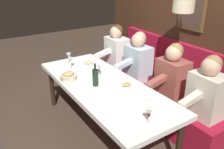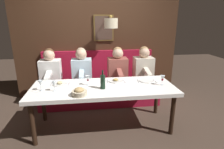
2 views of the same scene
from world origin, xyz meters
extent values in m
plane|color=#423328|center=(0.00, 0.00, 0.00)|extent=(12.00, 12.00, 0.00)
cube|color=white|center=(0.00, 0.00, 0.71)|extent=(0.90, 2.31, 0.06)
cylinder|color=black|center=(-0.35, 1.05, 0.34)|extent=(0.07, 0.07, 0.68)
cylinder|color=black|center=(0.35, -1.05, 0.34)|extent=(0.07, 0.07, 0.68)
cylinder|color=black|center=(0.35, 1.05, 0.34)|extent=(0.07, 0.07, 0.68)
cube|color=maroon|center=(0.89, 0.00, 0.23)|extent=(0.52, 2.51, 0.45)
cube|color=#422819|center=(1.48, 0.00, 1.45)|extent=(0.10, 3.71, 2.90)
cube|color=maroon|center=(1.39, 0.00, 0.77)|extent=(0.10, 2.51, 0.64)
cube|color=brown|center=(1.42, -0.14, 1.59)|extent=(0.04, 0.44, 0.57)
cube|color=#4C382D|center=(1.40, -0.14, 1.59)|extent=(0.01, 0.38, 0.51)
cylinder|color=beige|center=(1.08, -0.26, 1.70)|extent=(0.28, 0.28, 0.20)
cube|color=beige|center=(0.89, -0.93, 0.73)|extent=(0.30, 0.40, 0.56)
sphere|color=#D1A889|center=(0.87, -0.93, 1.11)|extent=(0.22, 0.22, 0.22)
sphere|color=#937047|center=(0.90, -0.93, 1.14)|extent=(0.20, 0.20, 0.20)
cube|color=beige|center=(0.60, -0.93, 0.77)|extent=(0.33, 0.09, 0.14)
cube|color=#934C42|center=(0.89, -0.37, 0.73)|extent=(0.30, 0.40, 0.56)
sphere|color=#D1A889|center=(0.87, -0.37, 1.11)|extent=(0.22, 0.22, 0.22)
sphere|color=#937047|center=(0.90, -0.37, 1.14)|extent=(0.20, 0.20, 0.20)
cube|color=#934C42|center=(0.60, -0.37, 0.77)|extent=(0.33, 0.09, 0.14)
cube|color=silver|center=(0.89, 0.36, 0.73)|extent=(0.30, 0.40, 0.56)
sphere|color=#D1A889|center=(0.87, 0.36, 1.11)|extent=(0.22, 0.22, 0.22)
sphere|color=tan|center=(0.90, 0.36, 1.14)|extent=(0.20, 0.20, 0.20)
cube|color=silver|center=(0.60, 0.36, 0.77)|extent=(0.33, 0.09, 0.14)
cube|color=white|center=(0.89, 0.98, 0.73)|extent=(0.30, 0.40, 0.56)
sphere|color=#D1A889|center=(0.87, 0.98, 1.11)|extent=(0.22, 0.22, 0.22)
sphere|color=#4C331E|center=(0.90, 0.98, 1.14)|extent=(0.20, 0.20, 0.20)
cube|color=white|center=(0.60, 0.98, 0.77)|extent=(0.33, 0.09, 0.14)
cylinder|color=silver|center=(0.22, -0.23, 0.75)|extent=(0.24, 0.24, 0.01)
ellipsoid|color=#AD8E4C|center=(0.22, -0.23, 0.77)|extent=(0.11, 0.09, 0.04)
cube|color=silver|center=(0.20, -0.38, 0.74)|extent=(0.17, 0.03, 0.01)
cube|color=silver|center=(0.24, -0.09, 0.74)|extent=(0.18, 0.03, 0.01)
cylinder|color=white|center=(0.15, -0.77, 0.75)|extent=(0.24, 0.24, 0.01)
cube|color=silver|center=(0.13, -0.91, 0.74)|extent=(0.17, 0.03, 0.01)
cube|color=silver|center=(0.17, -0.62, 0.74)|extent=(0.18, 0.04, 0.01)
cylinder|color=silver|center=(0.18, 0.71, 0.75)|extent=(0.24, 0.24, 0.01)
ellipsoid|color=#D1BC84|center=(0.18, 0.71, 0.77)|extent=(0.11, 0.09, 0.04)
cube|color=silver|center=(0.16, 0.56, 0.74)|extent=(0.17, 0.03, 0.01)
cube|color=silver|center=(0.20, 0.85, 0.74)|extent=(0.18, 0.03, 0.01)
cylinder|color=silver|center=(-0.05, 0.96, 0.74)|extent=(0.06, 0.06, 0.00)
cylinder|color=silver|center=(-0.05, 0.96, 0.78)|extent=(0.01, 0.01, 0.07)
cone|color=silver|center=(-0.05, 0.96, 0.86)|extent=(0.07, 0.07, 0.08)
cylinder|color=silver|center=(-0.06, -0.97, 0.74)|extent=(0.06, 0.06, 0.00)
cylinder|color=silver|center=(-0.06, -0.97, 0.78)|extent=(0.01, 0.01, 0.07)
cone|color=silver|center=(-0.06, -0.97, 0.86)|extent=(0.07, 0.07, 0.08)
cylinder|color=maroon|center=(-0.06, -0.97, 0.84)|extent=(0.03, 0.03, 0.03)
cylinder|color=silver|center=(0.09, 0.25, 0.74)|extent=(0.06, 0.06, 0.00)
cylinder|color=silver|center=(0.09, 0.25, 0.78)|extent=(0.01, 0.01, 0.07)
cone|color=silver|center=(0.09, 0.25, 0.86)|extent=(0.07, 0.07, 0.08)
cylinder|color=maroon|center=(0.09, 0.25, 0.83)|extent=(0.03, 0.03, 0.02)
cylinder|color=silver|center=(-0.11, 0.75, 0.74)|extent=(0.06, 0.06, 0.00)
cylinder|color=silver|center=(-0.11, 0.75, 0.78)|extent=(0.01, 0.01, 0.07)
cone|color=silver|center=(-0.11, 0.75, 0.86)|extent=(0.07, 0.07, 0.08)
cylinder|color=black|center=(-0.10, 0.02, 0.85)|extent=(0.08, 0.08, 0.22)
cylinder|color=black|center=(-0.10, 0.02, 1.00)|extent=(0.03, 0.03, 0.08)
cylinder|color=beige|center=(-0.32, 0.37, 0.78)|extent=(0.22, 0.22, 0.07)
ellipsoid|color=tan|center=(-0.32, 0.37, 0.83)|extent=(0.15, 0.13, 0.06)
camera|label=1|loc=(-1.38, -2.34, 2.10)|focal=37.18mm
camera|label=2|loc=(-2.80, 0.22, 1.80)|focal=29.63mm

